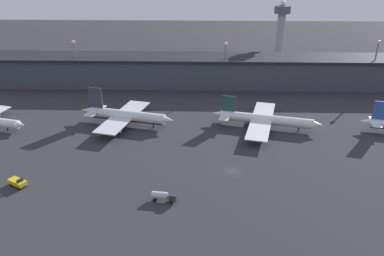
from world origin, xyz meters
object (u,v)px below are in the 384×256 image
Objects in this scene: airplane_1 at (126,116)px; control_tower at (281,30)px; airplane_2 at (265,120)px; service_vehicle_1 at (164,196)px; service_vehicle_0 at (18,182)px.

control_tower is at bearing 62.12° from airplane_1.
airplane_2 is 59.62m from service_vehicle_1.
service_vehicle_1 is (42.69, -5.93, 0.29)m from service_vehicle_0.
service_vehicle_0 is at bearing -103.68° from airplane_1.
airplane_1 is at bearing 91.79° from service_vehicle_0.
airplane_1 is at bearing -167.40° from airplane_2.
control_tower is at bearing 90.46° from airplane_2.
airplane_2 is at bearing -103.30° from control_tower.
service_vehicle_0 is at bearing 179.49° from service_vehicle_1.
airplane_2 reaches higher than service_vehicle_0.
airplane_1 is 6.28× the size of service_vehicle_0.
service_vehicle_0 reaches higher than service_vehicle_1.
airplane_1 reaches higher than airplane_2.
airplane_2 is 87.91m from service_vehicle_0.
control_tower is (73.46, 82.62, 18.81)m from airplane_1.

